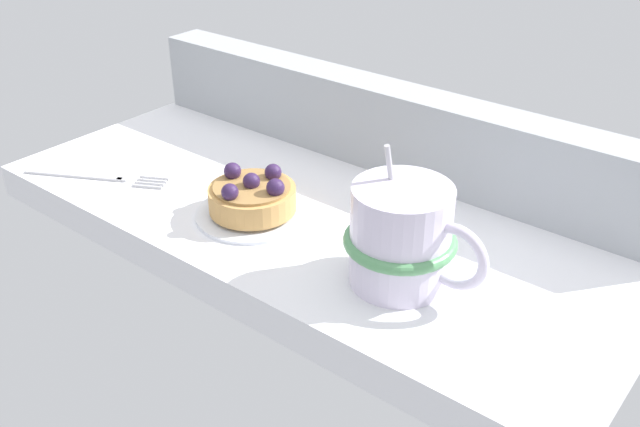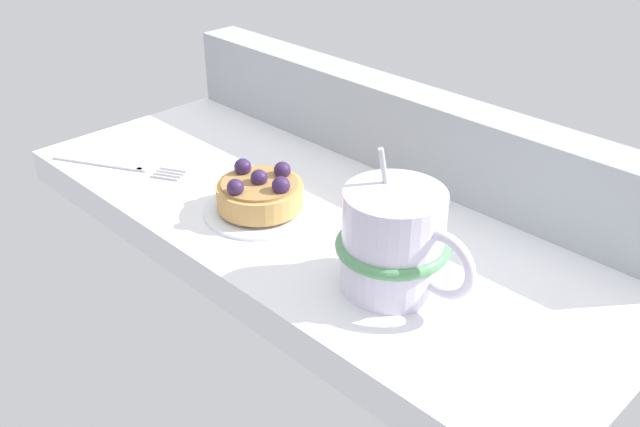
{
  "view_description": "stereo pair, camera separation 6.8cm",
  "coord_description": "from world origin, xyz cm",
  "px_view_note": "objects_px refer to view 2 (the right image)",
  "views": [
    {
      "loc": [
        42.16,
        -51.53,
        37.28
      ],
      "look_at": [
        5.52,
        -5.78,
        3.58
      ],
      "focal_mm": 39.85,
      "sensor_mm": 36.0,
      "label": 1
    },
    {
      "loc": [
        47.18,
        -47.01,
        37.28
      ],
      "look_at": [
        5.52,
        -5.78,
        3.58
      ],
      "focal_mm": 39.85,
      "sensor_mm": 36.0,
      "label": 2
    }
  ],
  "objects_px": {
    "dessert_plate": "(261,209)",
    "raspberry_tart": "(260,192)",
    "dessert_fork": "(118,165)",
    "coffee_mug": "(395,242)"
  },
  "relations": [
    {
      "from": "raspberry_tart",
      "to": "dessert_fork",
      "type": "height_order",
      "value": "raspberry_tart"
    },
    {
      "from": "coffee_mug",
      "to": "dessert_fork",
      "type": "bearing_deg",
      "value": -172.98
    },
    {
      "from": "dessert_plate",
      "to": "dessert_fork",
      "type": "xyz_separation_m",
      "value": [
        -0.2,
        -0.05,
        -0.0
      ]
    },
    {
      "from": "coffee_mug",
      "to": "dessert_fork",
      "type": "relative_size",
      "value": 0.85
    },
    {
      "from": "dessert_plate",
      "to": "raspberry_tart",
      "type": "distance_m",
      "value": 0.02
    },
    {
      "from": "coffee_mug",
      "to": "dessert_fork",
      "type": "xyz_separation_m",
      "value": [
        -0.38,
        -0.05,
        -0.04
      ]
    },
    {
      "from": "raspberry_tart",
      "to": "dessert_fork",
      "type": "xyz_separation_m",
      "value": [
        -0.2,
        -0.05,
        -0.02
      ]
    },
    {
      "from": "dessert_fork",
      "to": "coffee_mug",
      "type": "bearing_deg",
      "value": 7.02
    },
    {
      "from": "raspberry_tart",
      "to": "dessert_plate",
      "type": "bearing_deg",
      "value": -134.4
    },
    {
      "from": "raspberry_tart",
      "to": "coffee_mug",
      "type": "relative_size",
      "value": 0.67
    }
  ]
}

